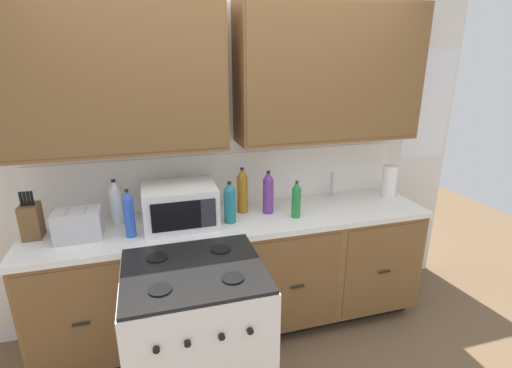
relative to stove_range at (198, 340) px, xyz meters
The scene contains 15 objects.
ground_plane 0.70m from the stove_range, 40.06° to the left, with size 8.00×8.00×0.00m, color brown.
wall_unit 1.50m from the stove_range, 64.47° to the left, with size 4.00×0.40×2.47m.
counter_run 0.74m from the stove_range, 57.82° to the left, with size 2.83×0.64×0.92m.
stove_range is the anchor object (origin of this frame).
microwave 0.86m from the stove_range, 90.30° to the left, with size 0.48×0.37×0.28m.
toaster 1.02m from the stove_range, 137.25° to the left, with size 0.28×0.18×0.19m.
knife_block 1.28m from the stove_range, 143.08° to the left, with size 0.11×0.14×0.31m.
sink_faucet 1.59m from the stove_range, 34.17° to the left, with size 0.02×0.02×0.20m, color #B2B5BA.
paper_towel_roll 1.92m from the stove_range, 22.88° to the left, with size 0.12×0.12×0.26m, color white.
bottle_violet 1.10m from the stove_range, 46.19° to the left, with size 0.08×0.08×0.32m.
bottle_clear 1.06m from the stove_range, 118.46° to the left, with size 0.08×0.08×0.31m.
bottle_amber 1.06m from the stove_range, 57.84° to the left, with size 0.08×0.08×0.34m.
bottle_green 1.12m from the stove_range, 33.44° to the left, with size 0.06×0.06×0.27m.
bottle_teal 0.89m from the stove_range, 60.09° to the left, with size 0.08×0.08×0.29m.
bottle_blue 0.87m from the stove_range, 121.55° to the left, with size 0.06×0.06×0.32m.
Camera 1 is at (-0.57, -2.13, 2.01)m, focal length 26.66 mm.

